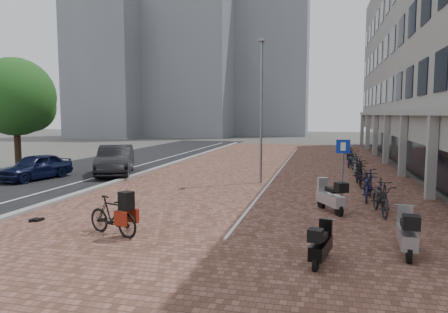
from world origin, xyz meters
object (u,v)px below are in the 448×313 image
(car_navy, at_px, (35,167))
(scooter_front, at_px, (330,196))
(scooter_back, at_px, (407,232))
(parking_sign, at_px, (343,161))
(car_dark, at_px, (115,160))
(hero_bike, at_px, (113,215))
(scooter_mid, at_px, (321,244))

(car_navy, bearing_deg, scooter_front, -3.35)
(scooter_back, height_order, parking_sign, parking_sign)
(car_dark, xyz_separation_m, scooter_front, (11.47, -6.35, -0.24))
(car_navy, relative_size, car_dark, 0.79)
(car_navy, height_order, car_dark, car_dark)
(hero_bike, height_order, parking_sign, parking_sign)
(scooter_front, bearing_deg, hero_bike, -172.68)
(scooter_mid, bearing_deg, parking_sign, 95.62)
(car_dark, relative_size, scooter_mid, 3.57)
(car_dark, xyz_separation_m, scooter_back, (13.17, -10.32, -0.25))
(car_dark, relative_size, parking_sign, 2.05)
(car_navy, relative_size, scooter_back, 2.39)
(car_navy, relative_size, parking_sign, 1.62)
(car_navy, height_order, scooter_back, car_navy)
(scooter_mid, xyz_separation_m, parking_sign, (0.71, 6.55, 1.14))
(parking_sign, bearing_deg, scooter_back, -86.27)
(hero_bike, bearing_deg, car_navy, 67.44)
(car_navy, xyz_separation_m, parking_sign, (15.05, -2.32, 0.95))
(scooter_mid, height_order, parking_sign, parking_sign)
(car_dark, distance_m, scooter_mid, 15.99)
(car_navy, height_order, scooter_mid, car_navy)
(hero_bike, height_order, scooter_front, hero_bike)
(parking_sign, bearing_deg, hero_bike, -147.48)
(scooter_front, relative_size, scooter_mid, 1.21)
(hero_bike, bearing_deg, car_dark, 47.82)
(hero_bike, xyz_separation_m, scooter_mid, (5.59, -0.91, -0.09))
(hero_bike, relative_size, scooter_mid, 1.36)
(car_dark, height_order, hero_bike, car_dark)
(scooter_back, bearing_deg, hero_bike, -174.12)
(car_navy, xyz_separation_m, car_dark, (3.14, 2.54, 0.15))
(scooter_front, height_order, scooter_mid, scooter_front)
(car_dark, height_order, scooter_front, car_dark)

